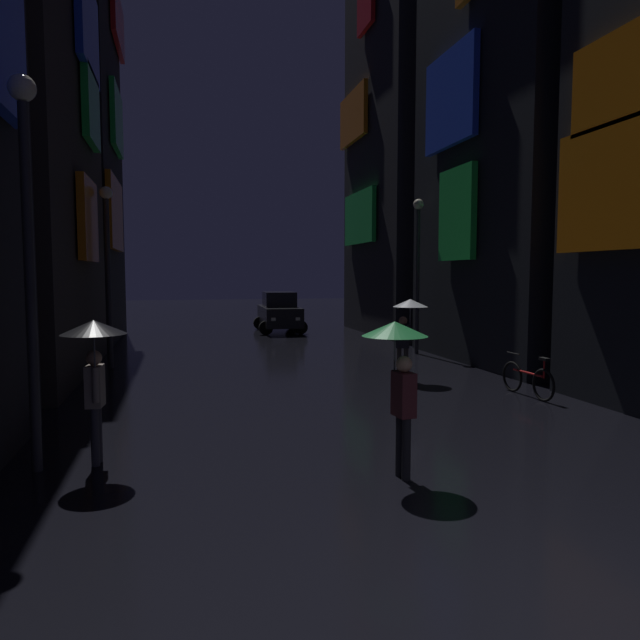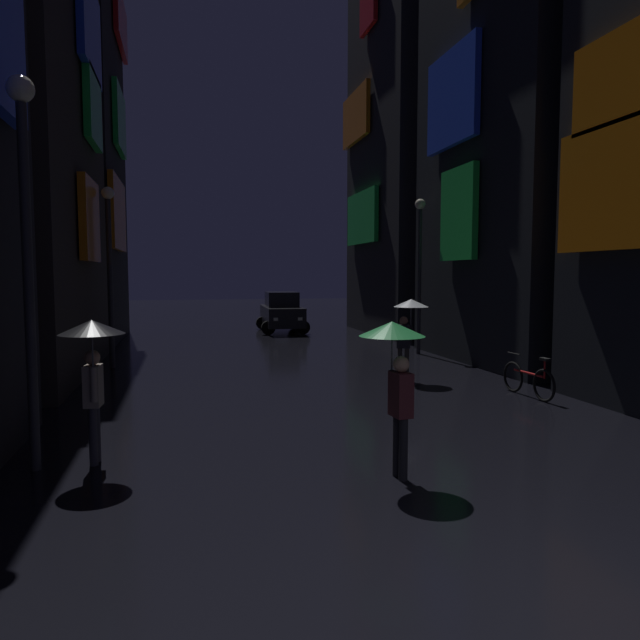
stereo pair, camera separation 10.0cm
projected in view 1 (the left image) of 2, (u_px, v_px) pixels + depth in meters
name	position (u px, v px, depth m)	size (l,w,h in m)	color
ground_plane	(587.00, 631.00, 4.41)	(120.00, 120.00, 0.00)	black
building_left_mid	(0.00, 125.00, 14.87)	(4.25, 8.42, 13.28)	#2D2826
building_left_far	(61.00, 122.00, 22.85)	(4.25, 7.46, 17.68)	black
building_right_mid	(521.00, 106.00, 17.79)	(4.25, 7.28, 16.00)	black
building_right_far	(409.00, 58.00, 26.21)	(4.25, 7.44, 25.38)	black
pedestrian_foreground_right_clear	(408.00, 316.00, 14.76)	(0.90, 0.90, 2.12)	#38332D
pedestrian_midstreet_left_green	(398.00, 355.00, 7.71)	(0.90, 0.90, 2.12)	black
pedestrian_foreground_left_black	(94.00, 351.00, 8.05)	(0.90, 0.90, 2.12)	#2D2D38
bicycle_parked_at_storefront	(528.00, 380.00, 12.86)	(0.17, 1.82, 0.96)	black
car_distant	(279.00, 313.00, 27.40)	(2.36, 4.20, 1.92)	black
streetlamp_left_near	(28.00, 227.00, 7.75)	(0.36, 0.36, 5.42)	#2D2D33
streetlamp_left_far	(108.00, 255.00, 16.53)	(0.36, 0.36, 5.28)	#2D2D33
streetlamp_right_far	(418.00, 257.00, 19.61)	(0.36, 0.36, 5.33)	#2D2D33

